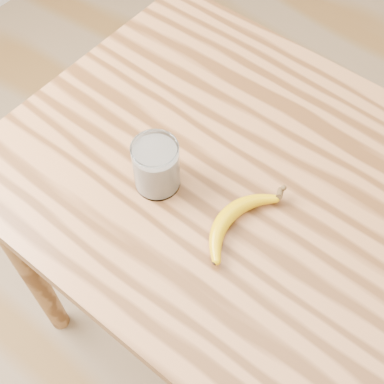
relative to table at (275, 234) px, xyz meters
The scene contains 4 objects.
room 0.58m from the table, ahead, with size 4.04×4.04×2.70m.
table is the anchor object (origin of this frame).
smoothie_glass 0.31m from the table, 152.24° to the right, with size 0.09×0.09×0.11m.
banana 0.19m from the table, 123.25° to the right, with size 0.10×0.26×0.03m, color #C89704, non-canonical shape.
Camera 1 is at (0.20, -0.54, 1.79)m, focal length 50.00 mm.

